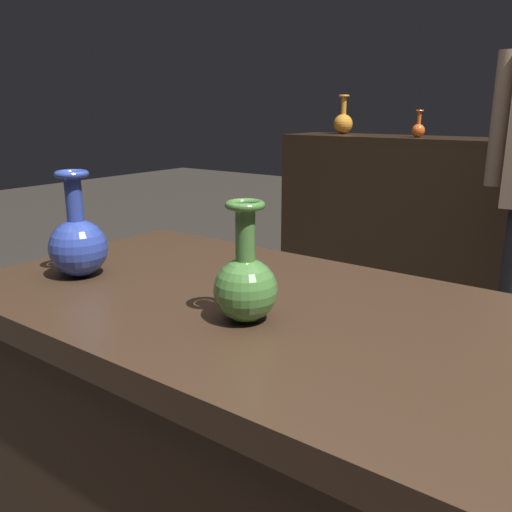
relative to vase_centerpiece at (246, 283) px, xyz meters
name	(u,v)px	position (x,y,z in m)	size (l,w,h in m)	color
display_plinth	(265,486)	(-0.02, 0.09, -0.46)	(1.20, 0.64, 0.80)	#382619
back_display_shelf	(511,238)	(-0.02, 2.29, -0.37)	(2.60, 0.40, 0.99)	black
vase_centerpiece	(246,283)	(0.00, 0.00, 0.00)	(0.11, 0.11, 0.20)	#477A38
vase_tall_behind	(78,243)	(-0.43, -0.01, 0.01)	(0.12, 0.12, 0.22)	#2D429E
shelf_vase_far_left	(343,122)	(-1.06, 2.37, 0.20)	(0.12, 0.12, 0.23)	orange
shelf_vase_left	(418,129)	(-0.54, 2.24, 0.17)	(0.07, 0.07, 0.14)	#E55B1E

